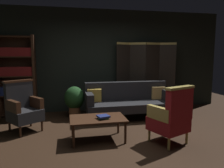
# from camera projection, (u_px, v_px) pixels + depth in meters

# --- Properties ---
(ground_plane) EXTENTS (10.00, 10.00, 0.00)m
(ground_plane) POSITION_uv_depth(u_px,v_px,m) (121.00, 142.00, 3.90)
(ground_plane) COLOR black
(back_wall) EXTENTS (7.20, 0.10, 2.80)m
(back_wall) POSITION_uv_depth(u_px,v_px,m) (100.00, 61.00, 6.09)
(back_wall) COLOR black
(back_wall) RESTS_ON ground_plane
(folding_screen) EXTENTS (1.69, 0.38, 1.90)m
(folding_screen) POSITION_uv_depth(u_px,v_px,m) (145.00, 75.00, 6.13)
(folding_screen) COLOR black
(folding_screen) RESTS_ON ground_plane
(bookshelf) EXTENTS (0.90, 0.32, 2.05)m
(bookshelf) POSITION_uv_depth(u_px,v_px,m) (17.00, 74.00, 5.44)
(bookshelf) COLOR #382114
(bookshelf) RESTS_ON ground_plane
(velvet_couch) EXTENTS (2.12, 0.78, 0.88)m
(velvet_couch) POSITION_uv_depth(u_px,v_px,m) (128.00, 100.00, 5.36)
(velvet_couch) COLOR #382114
(velvet_couch) RESTS_ON ground_plane
(coffee_table) EXTENTS (1.00, 0.64, 0.42)m
(coffee_table) POSITION_uv_depth(u_px,v_px,m) (98.00, 120.00, 3.95)
(coffee_table) COLOR #382114
(coffee_table) RESTS_ON ground_plane
(armchair_gilt_accent) EXTENTS (0.75, 0.75, 1.04)m
(armchair_gilt_accent) POSITION_uv_depth(u_px,v_px,m) (171.00, 117.00, 3.77)
(armchair_gilt_accent) COLOR tan
(armchair_gilt_accent) RESTS_ON ground_plane
(armchair_wing_left) EXTENTS (0.81, 0.81, 1.04)m
(armchair_wing_left) POSITION_uv_depth(u_px,v_px,m) (23.00, 107.00, 4.43)
(armchair_wing_left) COLOR #382114
(armchair_wing_left) RESTS_ON ground_plane
(potted_plant) EXTENTS (0.49, 0.49, 0.78)m
(potted_plant) POSITION_uv_depth(u_px,v_px,m) (74.00, 100.00, 5.37)
(potted_plant) COLOR brown
(potted_plant) RESTS_ON ground_plane
(book_green_cloth) EXTENTS (0.19, 0.15, 0.03)m
(book_green_cloth) POSITION_uv_depth(u_px,v_px,m) (103.00, 118.00, 3.89)
(book_green_cloth) COLOR #1E4C28
(book_green_cloth) RESTS_ON coffee_table
(book_navy_cloth) EXTENTS (0.25, 0.24, 0.03)m
(book_navy_cloth) POSITION_uv_depth(u_px,v_px,m) (103.00, 116.00, 3.88)
(book_navy_cloth) COLOR navy
(book_navy_cloth) RESTS_ON book_green_cloth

